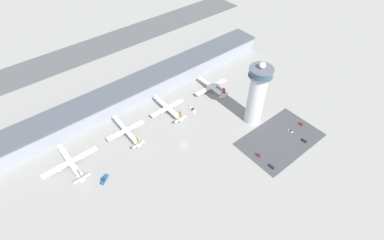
# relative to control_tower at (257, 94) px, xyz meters

# --- Properties ---
(ground_plane) EXTENTS (1000.00, 1000.00, 0.00)m
(ground_plane) POSITION_rel_control_tower_xyz_m (-59.91, 13.70, -27.35)
(ground_plane) COLOR gray
(terminal_building) EXTENTS (277.84, 25.00, 16.61)m
(terminal_building) POSITION_rel_control_tower_xyz_m (-59.91, 83.70, -18.95)
(terminal_building) COLOR #9399A3
(terminal_building) RESTS_ON ground
(runway_strip) EXTENTS (416.76, 44.00, 0.01)m
(runway_strip) POSITION_rel_control_tower_xyz_m (-59.91, 184.45, -27.35)
(runway_strip) COLOR #515154
(runway_strip) RESTS_ON ground
(control_tower) EXTENTS (17.74, 17.74, 55.35)m
(control_tower) POSITION_rel_control_tower_xyz_m (0.00, 0.00, 0.00)
(control_tower) COLOR silver
(control_tower) RESTS_ON ground
(parking_lot_surface) EXTENTS (64.00, 40.00, 0.01)m
(parking_lot_surface) POSITION_rel_control_tower_xyz_m (0.88, -28.41, -27.35)
(parking_lot_surface) COLOR #424247
(parking_lot_surface) RESTS_ON ground
(airplane_gate_alpha) EXTENTS (40.51, 38.35, 13.54)m
(airplane_gate_alpha) POSITION_rel_control_tower_xyz_m (-133.36, 48.32, -23.18)
(airplane_gate_alpha) COLOR white
(airplane_gate_alpha) RESTS_ON ground
(airplane_gate_bravo) EXTENTS (31.68, 38.77, 12.27)m
(airplane_gate_bravo) POSITION_rel_control_tower_xyz_m (-87.74, 50.28, -22.99)
(airplane_gate_bravo) COLOR silver
(airplane_gate_bravo) RESTS_ON ground
(airplane_gate_charlie) EXTENTS (31.91, 36.79, 12.73)m
(airplane_gate_charlie) POSITION_rel_control_tower_xyz_m (-47.45, 51.44, -23.35)
(airplane_gate_charlie) COLOR white
(airplane_gate_charlie) RESTS_ON ground
(airplane_gate_delta) EXTENTS (34.69, 33.21, 12.07)m
(airplane_gate_delta) POSITION_rel_control_tower_xyz_m (-0.17, 49.44, -23.22)
(airplane_gate_delta) COLOR white
(airplane_gate_delta) RESTS_ON ground
(service_truck_catering) EXTENTS (2.54, 5.69, 2.74)m
(service_truck_catering) POSITION_rel_control_tower_xyz_m (-30.76, 39.39, -26.41)
(service_truck_catering) COLOR black
(service_truck_catering) RESTS_ON ground
(service_truck_fuel) EXTENTS (7.87, 6.59, 3.03)m
(service_truck_fuel) POSITION_rel_control_tower_xyz_m (-121.27, 22.74, -26.30)
(service_truck_fuel) COLOR black
(service_truck_fuel) RESTS_ON ground
(car_black_suv) EXTENTS (1.84, 4.09, 1.49)m
(car_black_suv) POSITION_rel_control_tower_xyz_m (26.58, -28.76, -26.78)
(car_black_suv) COLOR black
(car_black_suv) RESTS_ON ground
(car_blue_compact) EXTENTS (1.83, 4.39, 1.60)m
(car_blue_compact) POSITION_rel_control_tower_xyz_m (-24.85, -41.39, -26.73)
(car_blue_compact) COLOR black
(car_blue_compact) RESTS_ON ground
(car_yellow_taxi) EXTENTS (2.01, 4.15, 1.41)m
(car_yellow_taxi) POSITION_rel_control_tower_xyz_m (13.66, -28.16, -26.81)
(car_yellow_taxi) COLOR black
(car_yellow_taxi) RESTS_ON ground
(car_maroon_suv) EXTENTS (1.89, 4.23, 1.58)m
(car_maroon_suv) POSITION_rel_control_tower_xyz_m (13.54, -41.19, -26.74)
(car_maroon_suv) COLOR black
(car_maroon_suv) RESTS_ON ground
(car_navy_sedan) EXTENTS (1.93, 4.83, 1.46)m
(car_navy_sedan) POSITION_rel_control_tower_xyz_m (-24.35, -28.63, -26.79)
(car_navy_sedan) COLOR black
(car_navy_sedan) RESTS_ON ground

